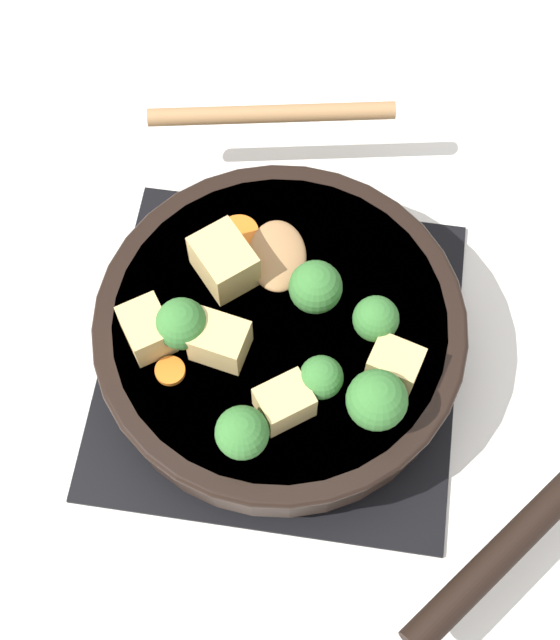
% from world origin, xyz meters
% --- Properties ---
extents(ground_plane, '(2.40, 2.40, 0.00)m').
position_xyz_m(ground_plane, '(0.00, 0.00, 0.00)').
color(ground_plane, white).
extents(front_burner_grate, '(0.31, 0.31, 0.03)m').
position_xyz_m(front_burner_grate, '(0.00, 0.00, 0.01)').
color(front_burner_grate, black).
rests_on(front_burner_grate, ground_plane).
extents(skillet_pan, '(0.39, 0.41, 0.05)m').
position_xyz_m(skillet_pan, '(0.00, 0.00, 0.05)').
color(skillet_pan, black).
rests_on(skillet_pan, front_burner_grate).
extents(wooden_spoon, '(0.21, 0.22, 0.02)m').
position_xyz_m(wooden_spoon, '(-0.13, -0.02, 0.08)').
color(wooden_spoon, '#A87A4C').
rests_on(wooden_spoon, skillet_pan).
extents(tofu_cube_center_large, '(0.04, 0.05, 0.03)m').
position_xyz_m(tofu_cube_center_large, '(0.03, 0.09, 0.09)').
color(tofu_cube_center_large, '#DBB770').
rests_on(tofu_cube_center_large, skillet_pan).
extents(tofu_cube_near_handle, '(0.05, 0.05, 0.03)m').
position_xyz_m(tofu_cube_near_handle, '(0.03, -0.10, 0.09)').
color(tofu_cube_near_handle, '#DBB770').
rests_on(tofu_cube_near_handle, skillet_pan).
extents(tofu_cube_east_chunk, '(0.06, 0.06, 0.04)m').
position_xyz_m(tofu_cube_east_chunk, '(-0.04, -0.05, 0.10)').
color(tofu_cube_east_chunk, '#DBB770').
rests_on(tofu_cube_east_chunk, skillet_pan).
extents(tofu_cube_west_chunk, '(0.04, 0.05, 0.03)m').
position_xyz_m(tofu_cube_west_chunk, '(0.03, -0.04, 0.09)').
color(tofu_cube_west_chunk, '#DBB770').
rests_on(tofu_cube_west_chunk, skillet_pan).
extents(tofu_cube_back_piece, '(0.05, 0.05, 0.03)m').
position_xyz_m(tofu_cube_back_piece, '(0.08, 0.01, 0.09)').
color(tofu_cube_back_piece, '#DBB770').
rests_on(tofu_cube_back_piece, skillet_pan).
extents(broccoli_floret_near_spoon, '(0.04, 0.04, 0.05)m').
position_xyz_m(broccoli_floret_near_spoon, '(0.11, -0.01, 0.10)').
color(broccoli_floret_near_spoon, '#709956').
rests_on(broccoli_floret_near_spoon, skillet_pan).
extents(broccoli_floret_center_top, '(0.04, 0.04, 0.04)m').
position_xyz_m(broccoli_floret_center_top, '(-0.00, 0.08, 0.10)').
color(broccoli_floret_center_top, '#709956').
rests_on(broccoli_floret_center_top, skillet_pan).
extents(broccoli_floret_east_rim, '(0.03, 0.03, 0.04)m').
position_xyz_m(broccoli_floret_east_rim, '(0.05, 0.04, 0.10)').
color(broccoli_floret_east_rim, '#709956').
rests_on(broccoli_floret_east_rim, skillet_pan).
extents(broccoli_floret_west_rim, '(0.04, 0.04, 0.05)m').
position_xyz_m(broccoli_floret_west_rim, '(-0.02, 0.03, 0.10)').
color(broccoli_floret_west_rim, '#709956').
rests_on(broccoli_floret_west_rim, skillet_pan).
extents(broccoli_floret_north_edge, '(0.05, 0.05, 0.05)m').
position_xyz_m(broccoli_floret_north_edge, '(0.07, 0.08, 0.11)').
color(broccoli_floret_north_edge, '#709956').
rests_on(broccoli_floret_north_edge, skillet_pan).
extents(broccoli_floret_south_cluster, '(0.04, 0.04, 0.05)m').
position_xyz_m(broccoli_floret_south_cluster, '(0.03, -0.07, 0.10)').
color(broccoli_floret_south_cluster, '#709956').
rests_on(broccoli_floret_south_cluster, skillet_pan).
extents(carrot_slice_orange_thin, '(0.02, 0.02, 0.01)m').
position_xyz_m(carrot_slice_orange_thin, '(0.06, -0.08, 0.08)').
color(carrot_slice_orange_thin, orange).
rests_on(carrot_slice_orange_thin, skillet_pan).
extents(carrot_slice_near_center, '(0.03, 0.03, 0.01)m').
position_xyz_m(carrot_slice_near_center, '(-0.07, -0.05, 0.08)').
color(carrot_slice_near_center, orange).
rests_on(carrot_slice_near_center, skillet_pan).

